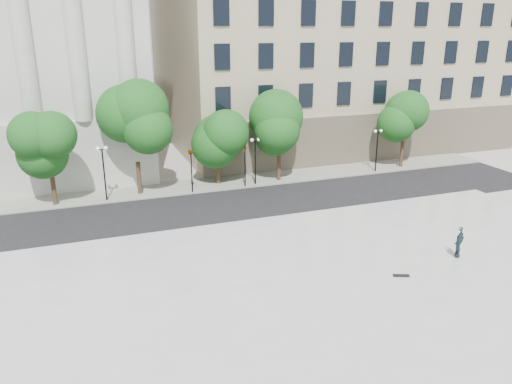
{
  "coord_description": "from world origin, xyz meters",
  "views": [
    {
      "loc": [
        -8.23,
        -16.44,
        13.15
      ],
      "look_at": [
        1.32,
        10.0,
        3.82
      ],
      "focal_mm": 35.0,
      "sensor_mm": 36.0,
      "label": 1
    }
  ],
  "objects_px": {
    "traffic_light_east": "(245,146)",
    "traffic_light_west": "(191,150)",
    "skateboard": "(401,276)",
    "person_lying": "(457,253)"
  },
  "relations": [
    {
      "from": "traffic_light_east",
      "to": "skateboard",
      "type": "relative_size",
      "value": 4.88
    },
    {
      "from": "traffic_light_east",
      "to": "traffic_light_west",
      "type": "bearing_deg",
      "value": -180.0
    },
    {
      "from": "traffic_light_east",
      "to": "person_lying",
      "type": "distance_m",
      "value": 19.51
    },
    {
      "from": "traffic_light_west",
      "to": "traffic_light_east",
      "type": "xyz_separation_m",
      "value": [
        4.63,
        0.0,
        -0.06
      ]
    },
    {
      "from": "person_lying",
      "to": "skateboard",
      "type": "distance_m",
      "value": 4.5
    },
    {
      "from": "traffic_light_east",
      "to": "skateboard",
      "type": "bearing_deg",
      "value": -82.64
    },
    {
      "from": "traffic_light_west",
      "to": "person_lying",
      "type": "bearing_deg",
      "value": -57.51
    },
    {
      "from": "traffic_light_east",
      "to": "person_lying",
      "type": "relative_size",
      "value": 2.3
    },
    {
      "from": "person_lying",
      "to": "traffic_light_east",
      "type": "bearing_deg",
      "value": 77.4
    },
    {
      "from": "traffic_light_east",
      "to": "skateboard",
      "type": "distance_m",
      "value": 19.32
    }
  ]
}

